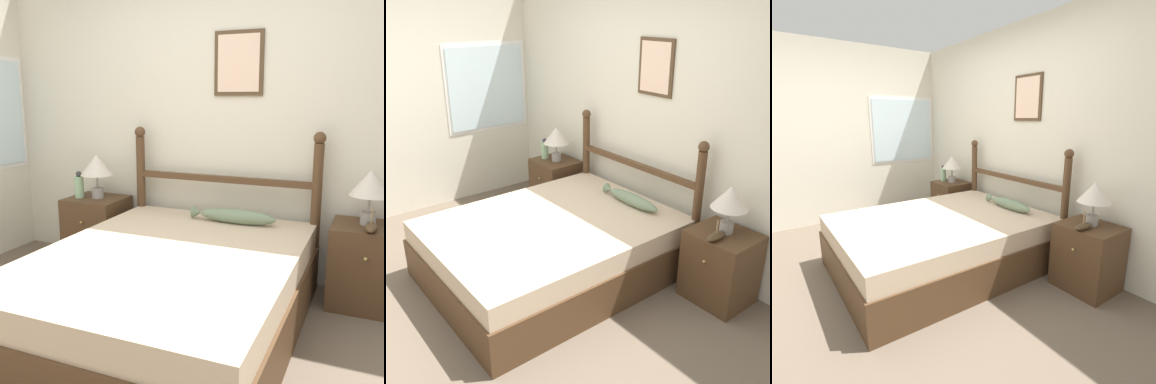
{
  "view_description": "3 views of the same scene",
  "coord_description": "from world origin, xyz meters",
  "views": [
    {
      "loc": [
        1.18,
        -1.8,
        1.47
      ],
      "look_at": [
        -0.04,
        1.08,
        0.81
      ],
      "focal_mm": 42.0,
      "sensor_mm": 36.0,
      "label": 1
    },
    {
      "loc": [
        2.86,
        -1.36,
        2.23
      ],
      "look_at": [
        -0.03,
        0.92,
        0.7
      ],
      "focal_mm": 42.0,
      "sensor_mm": 36.0,
      "label": 2
    },
    {
      "loc": [
        2.53,
        -0.88,
        1.5
      ],
      "look_at": [
        -0.05,
        0.93,
        0.73
      ],
      "focal_mm": 28.0,
      "sensor_mm": 36.0,
      "label": 3
    }
  ],
  "objects": [
    {
      "name": "ground_plane",
      "position": [
        0.0,
        0.0,
        0.0
      ],
      "size": [
        16.0,
        16.0,
        0.0
      ],
      "primitive_type": "plane",
      "color": "brown"
    },
    {
      "name": "wall_left",
      "position": [
        -2.13,
        0.02,
        1.28
      ],
      "size": [
        0.08,
        6.4,
        2.55
      ],
      "color": "beige",
      "rests_on": "ground_plane"
    },
    {
      "name": "model_boat",
      "position": [
        1.15,
        1.31,
        0.62
      ],
      "size": [
        0.07,
        0.21,
        0.16
      ],
      "color": "#4C3823",
      "rests_on": "nightstand_right"
    },
    {
      "name": "table_lamp_right",
      "position": [
        1.13,
        1.47,
        0.88
      ],
      "size": [
        0.29,
        0.29,
        0.39
      ],
      "color": "gray",
      "rests_on": "nightstand_right"
    },
    {
      "name": "bottle",
      "position": [
        -1.26,
        1.4,
        0.7
      ],
      "size": [
        0.08,
        0.08,
        0.24
      ],
      "color": "#99C699",
      "rests_on": "nightstand_left"
    },
    {
      "name": "wall_back",
      "position": [
        0.0,
        1.73,
        1.28
      ],
      "size": [
        6.4,
        0.08,
        2.55
      ],
      "color": "beige",
      "rests_on": "ground_plane"
    },
    {
      "name": "nightstand_left",
      "position": [
        -1.13,
        1.45,
        0.3
      ],
      "size": [
        0.49,
        0.46,
        0.6
      ],
      "color": "#4C331E",
      "rests_on": "ground_plane"
    },
    {
      "name": "table_lamp_left",
      "position": [
        -1.11,
        1.45,
        0.88
      ],
      "size": [
        0.29,
        0.29,
        0.39
      ],
      "color": "gray",
      "rests_on": "nightstand_left"
    },
    {
      "name": "nightstand_right",
      "position": [
        1.14,
        1.45,
        0.3
      ],
      "size": [
        0.49,
        0.46,
        0.6
      ],
      "color": "#4C331E",
      "rests_on": "ground_plane"
    },
    {
      "name": "headboard",
      "position": [
        0.01,
        1.59,
        0.67
      ],
      "size": [
        1.59,
        0.09,
        1.22
      ],
      "color": "#4C331E",
      "rests_on": "ground_plane"
    },
    {
      "name": "bed",
      "position": [
        0.01,
        0.6,
        0.26
      ],
      "size": [
        1.58,
        2.06,
        0.53
      ],
      "color": "#4C331E",
      "rests_on": "ground_plane"
    },
    {
      "name": "fish_pillow",
      "position": [
        0.18,
        1.37,
        0.58
      ],
      "size": [
        0.66,
        0.12,
        0.11
      ],
      "color": "gray",
      "rests_on": "bed"
    }
  ]
}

